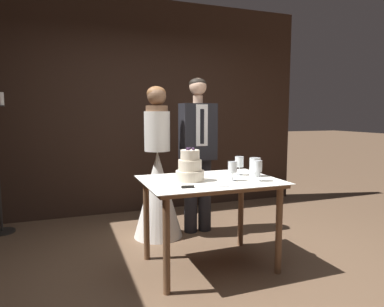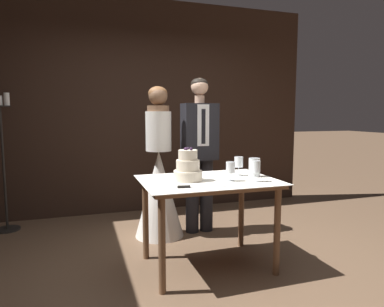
{
  "view_description": "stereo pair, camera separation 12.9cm",
  "coord_description": "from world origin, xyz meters",
  "px_view_note": "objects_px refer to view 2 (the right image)",
  "views": [
    {
      "loc": [
        -1.03,
        -2.59,
        1.36
      ],
      "look_at": [
        0.14,
        0.57,
        0.97
      ],
      "focal_mm": 32.0,
      "sensor_mm": 36.0,
      "label": 1
    },
    {
      "loc": [
        -0.91,
        -2.64,
        1.36
      ],
      "look_at": [
        0.14,
        0.57,
        0.97
      ],
      "focal_mm": 32.0,
      "sensor_mm": 36.0,
      "label": 2
    }
  ],
  "objects_px": {
    "wine_glass_near": "(231,169)",
    "bride": "(159,182)",
    "wine_glass_far": "(239,163)",
    "groom": "(199,149)",
    "hurricane_candle": "(254,168)",
    "tiered_cake": "(188,168)",
    "wine_glass_middle": "(256,167)",
    "cake_table": "(208,191)",
    "cake_knife": "(192,187)",
    "candle_stand": "(3,160)"
  },
  "relations": [
    {
      "from": "groom",
      "to": "tiered_cake",
      "type": "bearing_deg",
      "value": -115.21
    },
    {
      "from": "cake_table",
      "to": "wine_glass_far",
      "type": "relative_size",
      "value": 6.63
    },
    {
      "from": "cake_table",
      "to": "wine_glass_near",
      "type": "bearing_deg",
      "value": -37.43
    },
    {
      "from": "hurricane_candle",
      "to": "bride",
      "type": "bearing_deg",
      "value": 127.8
    },
    {
      "from": "wine_glass_near",
      "to": "bride",
      "type": "height_order",
      "value": "bride"
    },
    {
      "from": "candle_stand",
      "to": "cake_knife",
      "type": "bearing_deg",
      "value": -48.73
    },
    {
      "from": "cake_knife",
      "to": "hurricane_candle",
      "type": "bearing_deg",
      "value": 32.58
    },
    {
      "from": "groom",
      "to": "candle_stand",
      "type": "distance_m",
      "value": 2.27
    },
    {
      "from": "tiered_cake",
      "to": "bride",
      "type": "bearing_deg",
      "value": 93.6
    },
    {
      "from": "cake_table",
      "to": "hurricane_candle",
      "type": "distance_m",
      "value": 0.49
    },
    {
      "from": "candle_stand",
      "to": "wine_glass_middle",
      "type": "bearing_deg",
      "value": -39.12
    },
    {
      "from": "wine_glass_middle",
      "to": "hurricane_candle",
      "type": "relative_size",
      "value": 1.04
    },
    {
      "from": "cake_table",
      "to": "cake_knife",
      "type": "distance_m",
      "value": 0.38
    },
    {
      "from": "candle_stand",
      "to": "tiered_cake",
      "type": "bearing_deg",
      "value": -43.21
    },
    {
      "from": "candle_stand",
      "to": "cake_table",
      "type": "bearing_deg",
      "value": -40.57
    },
    {
      "from": "bride",
      "to": "wine_glass_near",
      "type": "bearing_deg",
      "value": -68.79
    },
    {
      "from": "cake_table",
      "to": "wine_glass_near",
      "type": "relative_size",
      "value": 7.04
    },
    {
      "from": "groom",
      "to": "wine_glass_middle",
      "type": "bearing_deg",
      "value": -83.89
    },
    {
      "from": "hurricane_candle",
      "to": "wine_glass_far",
      "type": "bearing_deg",
      "value": 139.83
    },
    {
      "from": "tiered_cake",
      "to": "wine_glass_middle",
      "type": "distance_m",
      "value": 0.58
    },
    {
      "from": "cake_table",
      "to": "bride",
      "type": "relative_size",
      "value": 0.71
    },
    {
      "from": "cake_knife",
      "to": "wine_glass_far",
      "type": "distance_m",
      "value": 0.7
    },
    {
      "from": "cake_knife",
      "to": "groom",
      "type": "bearing_deg",
      "value": 78.56
    },
    {
      "from": "bride",
      "to": "candle_stand",
      "type": "bearing_deg",
      "value": 156.36
    },
    {
      "from": "wine_glass_far",
      "to": "candle_stand",
      "type": "height_order",
      "value": "candle_stand"
    },
    {
      "from": "cake_table",
      "to": "wine_glass_middle",
      "type": "xyz_separation_m",
      "value": [
        0.36,
        -0.21,
        0.23
      ]
    },
    {
      "from": "cake_table",
      "to": "wine_glass_near",
      "type": "xyz_separation_m",
      "value": [
        0.16,
        -0.12,
        0.21
      ]
    },
    {
      "from": "wine_glass_far",
      "to": "bride",
      "type": "bearing_deg",
      "value": 126.02
    },
    {
      "from": "wine_glass_near",
      "to": "groom",
      "type": "height_order",
      "value": "groom"
    },
    {
      "from": "wine_glass_middle",
      "to": "cake_table",
      "type": "bearing_deg",
      "value": 149.76
    },
    {
      "from": "cake_knife",
      "to": "wine_glass_near",
      "type": "relative_size",
      "value": 2.31
    },
    {
      "from": "hurricane_candle",
      "to": "groom",
      "type": "bearing_deg",
      "value": 103.77
    },
    {
      "from": "cake_knife",
      "to": "wine_glass_middle",
      "type": "relative_size",
      "value": 2.15
    },
    {
      "from": "wine_glass_middle",
      "to": "wine_glass_far",
      "type": "relative_size",
      "value": 1.01
    },
    {
      "from": "cake_knife",
      "to": "wine_glass_near",
      "type": "distance_m",
      "value": 0.43
    },
    {
      "from": "candle_stand",
      "to": "hurricane_candle",
      "type": "bearing_deg",
      "value": -34.51
    },
    {
      "from": "cake_table",
      "to": "wine_glass_middle",
      "type": "bearing_deg",
      "value": -30.24
    },
    {
      "from": "tiered_cake",
      "to": "hurricane_candle",
      "type": "bearing_deg",
      "value": -0.38
    },
    {
      "from": "wine_glass_far",
      "to": "groom",
      "type": "height_order",
      "value": "groom"
    },
    {
      "from": "wine_glass_far",
      "to": "groom",
      "type": "relative_size",
      "value": 0.1
    },
    {
      "from": "wine_glass_far",
      "to": "tiered_cake",
      "type": "bearing_deg",
      "value": -170.2
    },
    {
      "from": "groom",
      "to": "candle_stand",
      "type": "height_order",
      "value": "groom"
    },
    {
      "from": "wine_glass_middle",
      "to": "wine_glass_far",
      "type": "distance_m",
      "value": 0.31
    },
    {
      "from": "groom",
      "to": "hurricane_candle",
      "type": "bearing_deg",
      "value": -76.23
    },
    {
      "from": "cake_knife",
      "to": "candle_stand",
      "type": "relative_size",
      "value": 0.24
    },
    {
      "from": "tiered_cake",
      "to": "wine_glass_far",
      "type": "distance_m",
      "value": 0.53
    },
    {
      "from": "hurricane_candle",
      "to": "bride",
      "type": "height_order",
      "value": "bride"
    },
    {
      "from": "wine_glass_far",
      "to": "hurricane_candle",
      "type": "xyz_separation_m",
      "value": [
        0.11,
        -0.09,
        -0.04
      ]
    },
    {
      "from": "cake_table",
      "to": "candle_stand",
      "type": "height_order",
      "value": "candle_stand"
    },
    {
      "from": "wine_glass_far",
      "to": "cake_knife",
      "type": "bearing_deg",
      "value": -146.97
    }
  ]
}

